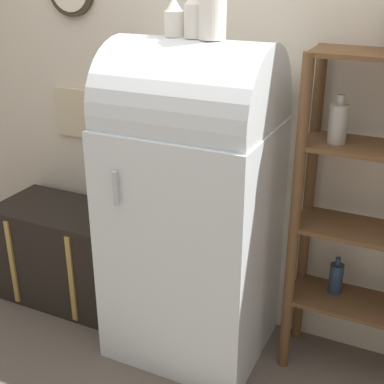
{
  "coord_description": "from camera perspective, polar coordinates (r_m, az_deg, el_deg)",
  "views": [
    {
      "loc": [
        1.01,
        -1.9,
        1.9
      ],
      "look_at": [
        -0.0,
        0.23,
        0.88
      ],
      "focal_mm": 50.0,
      "sensor_mm": 36.0,
      "label": 1
    }
  ],
  "objects": [
    {
      "name": "ground_plane",
      "position": [
        2.87,
        -2.03,
        -18.02
      ],
      "size": [
        12.0,
        12.0,
        0.0
      ],
      "primitive_type": "plane",
      "color": "#60564C"
    },
    {
      "name": "wall_back",
      "position": [
        2.73,
        3.11,
        11.8
      ],
      "size": [
        7.0,
        0.09,
        2.7
      ],
      "color": "beige",
      "rests_on": "ground_plane"
    },
    {
      "name": "refrigerator",
      "position": [
        2.59,
        0.02,
        -1.05
      ],
      "size": [
        0.76,
        0.68,
        1.6
      ],
      "color": "silver",
      "rests_on": "ground_plane"
    },
    {
      "name": "suitcase_trunk",
      "position": [
        3.3,
        -13.32,
        -6.34
      ],
      "size": [
        0.77,
        0.45,
        0.59
      ],
      "color": "black",
      "rests_on": "ground_plane"
    },
    {
      "name": "shelf_unit",
      "position": [
        2.5,
        19.8,
        -2.03
      ],
      "size": [
        0.76,
        0.3,
        1.57
      ],
      "color": "brown",
      "rests_on": "ground_plane"
    },
    {
      "name": "vase_left",
      "position": [
        2.42,
        -1.93,
        18.04
      ],
      "size": [
        0.08,
        0.08,
        0.16
      ],
      "color": "white",
      "rests_on": "refrigerator"
    },
    {
      "name": "vase_center",
      "position": [
        2.37,
        0.28,
        18.5
      ],
      "size": [
        0.09,
        0.09,
        0.21
      ],
      "color": "white",
      "rests_on": "refrigerator"
    },
    {
      "name": "vase_right",
      "position": [
        2.32,
        2.22,
        19.33
      ],
      "size": [
        0.12,
        0.12,
        0.3
      ],
      "color": "white",
      "rests_on": "refrigerator"
    }
  ]
}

